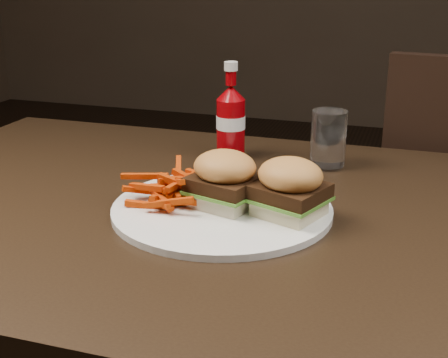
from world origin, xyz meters
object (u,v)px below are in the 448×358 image
(dining_table, at_px, (207,216))
(plate, at_px, (222,209))
(tumbler, at_px, (328,138))
(ketchup_bottle, at_px, (231,128))

(dining_table, height_order, plate, plate)
(tumbler, bearing_deg, ketchup_bottle, -179.32)
(plate, xyz_separation_m, ketchup_bottle, (-0.07, 0.26, 0.06))
(ketchup_bottle, bearing_deg, tumbler, 0.68)
(tumbler, bearing_deg, plate, -113.48)
(plate, distance_m, ketchup_bottle, 0.28)
(dining_table, bearing_deg, ketchup_bottle, 98.60)
(dining_table, xyz_separation_m, tumbler, (0.15, 0.24, 0.08))
(dining_table, height_order, ketchup_bottle, ketchup_bottle)
(dining_table, height_order, tumbler, tumbler)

